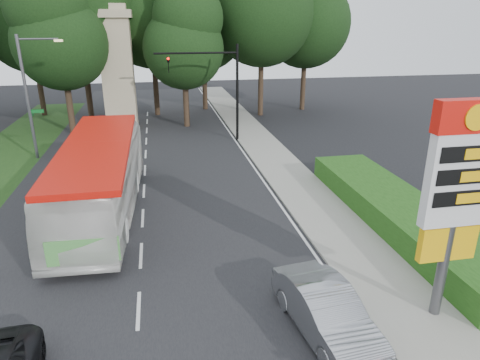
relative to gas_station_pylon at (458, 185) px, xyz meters
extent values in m
cube|color=black|center=(-9.20, 10.01, -4.44)|extent=(14.00, 80.00, 0.02)
cube|color=gray|center=(-0.70, 10.01, -4.39)|extent=(3.00, 80.00, 0.12)
cube|color=#1C4512|center=(2.30, 6.01, -3.85)|extent=(3.00, 14.00, 1.20)
cylinder|color=#59595E|center=(0.00, 0.01, -2.85)|extent=(0.32, 0.32, 3.20)
cube|color=#F3B20C|center=(0.00, 0.01, -1.85)|extent=(1.80, 0.25, 1.10)
cube|color=silver|center=(0.00, 0.01, 0.15)|extent=(2.00, 0.35, 2.80)
cube|color=red|center=(0.00, 0.01, 1.95)|extent=(2.10, 0.40, 0.90)
cylinder|color=#F3B20C|center=(0.00, -0.21, 1.95)|extent=(0.70, 0.05, 0.70)
cube|color=black|center=(0.00, -0.18, 0.95)|extent=(1.70, 0.04, 0.45)
cube|color=black|center=(0.00, -0.18, 0.30)|extent=(1.70, 0.04, 0.45)
cube|color=black|center=(0.00, -0.18, -0.35)|extent=(1.70, 0.04, 0.45)
cylinder|color=black|center=(-2.20, 22.01, -0.85)|extent=(0.20, 0.20, 7.20)
cylinder|color=black|center=(-5.20, 22.01, 2.15)|extent=(6.00, 0.14, 0.14)
imported|color=black|center=(-7.20, 22.01, 1.90)|extent=(0.18, 0.22, 1.10)
sphere|color=#FF0C05|center=(-7.20, 21.86, 1.80)|extent=(0.18, 0.18, 0.18)
cylinder|color=#59595E|center=(-16.40, 20.01, -0.45)|extent=(0.20, 0.20, 8.00)
cylinder|color=#59595E|center=(-15.20, 20.01, 3.25)|extent=(2.40, 0.12, 0.12)
cube|color=#FFE599|center=(-14.00, 20.01, 3.15)|extent=(0.50, 0.22, 0.14)
cube|color=#0C591E|center=(-15.95, 20.01, -1.25)|extent=(0.85, 0.04, 0.22)
cube|color=#0C591E|center=(-16.40, 20.46, -1.55)|extent=(0.04, 0.85, 0.22)
cube|color=tan|center=(-11.20, 28.01, 0.05)|extent=(2.50, 2.50, 9.00)
cube|color=tan|center=(-11.20, 28.01, 4.85)|extent=(3.00, 3.00, 0.60)
cube|color=tan|center=(-11.20, 28.01, 5.35)|extent=(2.20, 2.20, 0.50)
cylinder|color=#2D2116|center=(-19.20, 35.01, -1.75)|extent=(0.50, 0.50, 5.40)
sphere|color=black|center=(-19.20, 35.01, 3.80)|extent=(8.40, 8.40, 8.40)
cylinder|color=#2D2116|center=(-14.20, 31.01, -1.21)|extent=(0.50, 0.50, 6.48)
sphere|color=black|center=(-14.20, 31.01, 5.45)|extent=(10.08, 10.08, 10.08)
cylinder|color=#2D2116|center=(-8.20, 33.01, -1.48)|extent=(0.50, 0.50, 5.94)
sphere|color=black|center=(-8.20, 33.01, 4.63)|extent=(9.24, 9.24, 9.24)
cylinder|color=#2D2116|center=(-3.20, 35.01, -1.84)|extent=(0.50, 0.50, 5.22)
sphere|color=black|center=(-3.20, 35.01, 3.53)|extent=(8.12, 8.12, 8.12)
cylinder|color=#2D2116|center=(1.80, 31.01, -1.39)|extent=(0.50, 0.50, 6.12)
sphere|color=black|center=(1.80, 31.01, 4.90)|extent=(9.52, 9.52, 9.52)
cylinder|color=#2D2116|center=(6.80, 33.01, -1.66)|extent=(0.50, 0.50, 5.58)
sphere|color=black|center=(6.80, 33.01, 4.08)|extent=(8.68, 8.68, 8.68)
cylinder|color=#2D2116|center=(-15.20, 27.01, -2.11)|extent=(0.50, 0.50, 4.68)
sphere|color=black|center=(-15.20, 27.01, 2.70)|extent=(7.28, 7.28, 7.28)
sphere|color=black|center=(-15.20, 27.01, 5.30)|extent=(6.24, 6.24, 6.24)
cylinder|color=#2D2116|center=(-5.70, 27.51, -2.29)|extent=(0.50, 0.50, 4.32)
sphere|color=black|center=(-5.70, 27.51, 2.15)|extent=(6.72, 6.72, 6.72)
sphere|color=black|center=(-5.70, 27.51, 4.55)|extent=(5.76, 5.76, 5.76)
imported|color=white|center=(-11.03, 10.12, -2.71)|extent=(3.50, 12.61, 3.48)
imported|color=#96989D|center=(-3.70, -0.11, -3.69)|extent=(2.19, 4.77, 1.52)
camera|label=1|loc=(-8.16, -9.82, 4.31)|focal=32.00mm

